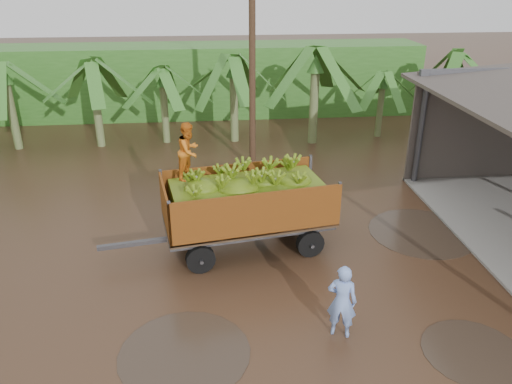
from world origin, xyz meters
TOP-DOWN VIEW (x-y plane):
  - ground at (0.00, 0.00)m, footprint 100.00×100.00m
  - hedge_north at (-2.00, 16.00)m, footprint 22.00×3.00m
  - banana_trailer at (-1.16, 1.73)m, footprint 6.41×2.94m
  - man_blue at (0.53, -2.18)m, footprint 0.73×0.61m
  - utility_pole at (-0.45, 7.81)m, footprint 1.20×0.24m
  - banana_plants at (-4.59, 7.42)m, footprint 24.56×19.88m

SIDE VIEW (x-z plane):
  - ground at x=0.00m, z-range 0.00..0.00m
  - man_blue at x=0.53m, z-range 0.00..1.71m
  - banana_trailer at x=-1.16m, z-range -0.44..3.19m
  - hedge_north at x=-2.00m, z-range 0.00..3.60m
  - banana_plants at x=-4.59m, z-range -0.28..3.99m
  - utility_pole at x=-0.45m, z-range 0.06..7.87m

